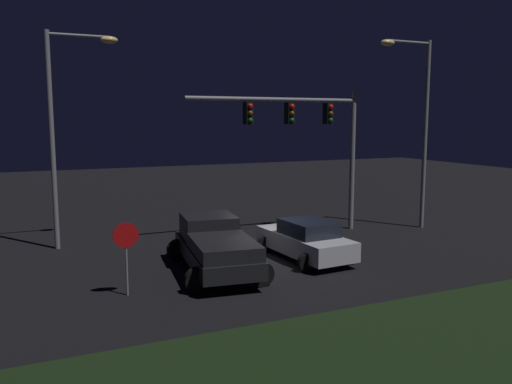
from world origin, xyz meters
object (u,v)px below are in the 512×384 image
(street_lamp_left, at_px, (65,114))
(traffic_signal_gantry, at_px, (308,127))
(pickup_truck, at_px, (215,243))
(car_sedan, at_px, (306,240))
(stop_sign, at_px, (126,245))
(street_lamp_right, at_px, (417,112))

(street_lamp_left, bearing_deg, traffic_signal_gantry, -9.39)
(traffic_signal_gantry, xyz_separation_m, street_lamp_left, (-10.20, 1.69, 0.54))
(pickup_truck, bearing_deg, street_lamp_left, 43.96)
(car_sedan, xyz_separation_m, stop_sign, (-6.95, -1.43, 0.82))
(car_sedan, height_order, stop_sign, stop_sign)
(street_lamp_left, height_order, street_lamp_right, street_lamp_right)
(car_sedan, height_order, street_lamp_left, street_lamp_left)
(stop_sign, bearing_deg, pickup_truck, 22.14)
(street_lamp_right, height_order, stop_sign, street_lamp_right)
(street_lamp_left, relative_size, street_lamp_right, 0.98)
(pickup_truck, height_order, traffic_signal_gantry, traffic_signal_gantry)
(street_lamp_left, height_order, stop_sign, street_lamp_left)
(car_sedan, bearing_deg, stop_sign, 97.95)
(pickup_truck, xyz_separation_m, street_lamp_left, (-4.21, 5.68, 4.44))
(street_lamp_right, xyz_separation_m, stop_sign, (-14.49, -4.17, -4.00))
(traffic_signal_gantry, distance_m, street_lamp_left, 10.36)
(traffic_signal_gantry, relative_size, street_lamp_right, 0.94)
(traffic_signal_gantry, distance_m, street_lamp_right, 5.39)
(car_sedan, xyz_separation_m, street_lamp_left, (-7.89, 5.58, 4.70))
(pickup_truck, xyz_separation_m, stop_sign, (-3.28, -1.33, 0.56))
(pickup_truck, relative_size, traffic_signal_gantry, 0.67)
(pickup_truck, relative_size, street_lamp_left, 0.65)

